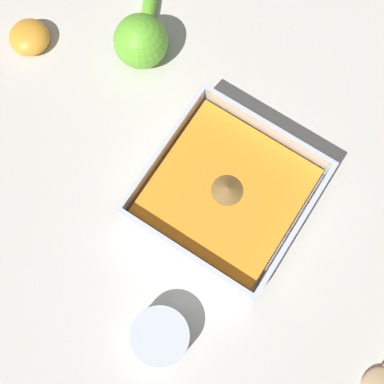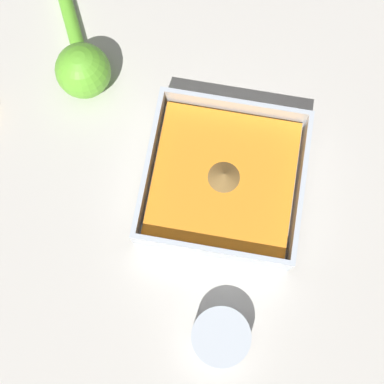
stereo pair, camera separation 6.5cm
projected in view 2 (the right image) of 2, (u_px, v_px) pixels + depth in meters
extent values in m
plane|color=beige|center=(199.00, 184.00, 0.68)|extent=(4.00, 4.00, 0.00)
cube|color=silver|center=(223.00, 183.00, 0.67)|extent=(0.19, 0.19, 0.01)
cube|color=silver|center=(299.00, 190.00, 0.64)|extent=(0.19, 0.01, 0.04)
cube|color=silver|center=(149.00, 165.00, 0.65)|extent=(0.19, 0.01, 0.04)
cube|color=silver|center=(211.00, 252.00, 0.63)|extent=(0.01, 0.18, 0.04)
cube|color=silver|center=(235.00, 108.00, 0.67)|extent=(0.01, 0.18, 0.04)
cube|color=orange|center=(223.00, 180.00, 0.66)|extent=(0.17, 0.17, 0.02)
cone|color=brown|center=(224.00, 176.00, 0.64)|extent=(0.04, 0.04, 0.01)
cylinder|color=silver|center=(220.00, 337.00, 0.61)|extent=(0.07, 0.07, 0.03)
cylinder|color=brown|center=(220.00, 337.00, 0.62)|extent=(0.06, 0.06, 0.02)
sphere|color=#6BC633|center=(83.00, 71.00, 0.68)|extent=(0.07, 0.07, 0.07)
cylinder|color=#6BC633|center=(69.00, 15.00, 0.73)|extent=(0.13, 0.08, 0.02)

